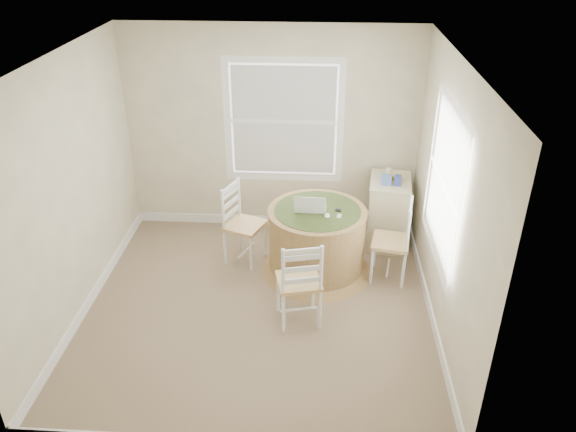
{
  "coord_description": "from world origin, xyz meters",
  "views": [
    {
      "loc": [
        0.61,
        -4.72,
        3.71
      ],
      "look_at": [
        0.29,
        0.45,
        0.87
      ],
      "focal_mm": 35.0,
      "sensor_mm": 36.0,
      "label": 1
    }
  ],
  "objects_px": {
    "chair_near": "(299,281)",
    "corner_chest": "(388,212)",
    "chair_left": "(245,225)",
    "laptop": "(310,208)",
    "round_table": "(317,238)",
    "chair_right": "(391,241)"
  },
  "relations": [
    {
      "from": "chair_left",
      "to": "chair_right",
      "type": "height_order",
      "value": "same"
    },
    {
      "from": "laptop",
      "to": "chair_left",
      "type": "bearing_deg",
      "value": -11.25
    },
    {
      "from": "chair_left",
      "to": "corner_chest",
      "type": "bearing_deg",
      "value": -51.92
    },
    {
      "from": "chair_near",
      "to": "chair_right",
      "type": "height_order",
      "value": "same"
    },
    {
      "from": "chair_left",
      "to": "chair_right",
      "type": "xyz_separation_m",
      "value": [
        1.66,
        -0.26,
        0.0
      ]
    },
    {
      "from": "round_table",
      "to": "corner_chest",
      "type": "bearing_deg",
      "value": 45.8
    },
    {
      "from": "round_table",
      "to": "chair_near",
      "type": "xyz_separation_m",
      "value": [
        -0.16,
        -0.9,
        0.04
      ]
    },
    {
      "from": "chair_left",
      "to": "laptop",
      "type": "height_order",
      "value": "laptop"
    },
    {
      "from": "chair_left",
      "to": "chair_near",
      "type": "height_order",
      "value": "same"
    },
    {
      "from": "round_table",
      "to": "chair_right",
      "type": "bearing_deg",
      "value": 1.81
    },
    {
      "from": "chair_right",
      "to": "laptop",
      "type": "bearing_deg",
      "value": -85.16
    },
    {
      "from": "round_table",
      "to": "corner_chest",
      "type": "distance_m",
      "value": 1.09
    },
    {
      "from": "chair_left",
      "to": "chair_near",
      "type": "bearing_deg",
      "value": -126.09
    },
    {
      "from": "chair_right",
      "to": "laptop",
      "type": "relative_size",
      "value": 2.67
    },
    {
      "from": "chair_right",
      "to": "laptop",
      "type": "distance_m",
      "value": 0.97
    },
    {
      "from": "chair_near",
      "to": "laptop",
      "type": "xyz_separation_m",
      "value": [
        0.08,
        0.9,
        0.35
      ]
    },
    {
      "from": "chair_near",
      "to": "corner_chest",
      "type": "bearing_deg",
      "value": -135.76
    },
    {
      "from": "chair_near",
      "to": "corner_chest",
      "type": "distance_m",
      "value": 1.88
    },
    {
      "from": "chair_left",
      "to": "chair_right",
      "type": "bearing_deg",
      "value": -77.17
    },
    {
      "from": "round_table",
      "to": "corner_chest",
      "type": "height_order",
      "value": "corner_chest"
    },
    {
      "from": "round_table",
      "to": "chair_near",
      "type": "distance_m",
      "value": 0.92
    },
    {
      "from": "chair_near",
      "to": "laptop",
      "type": "relative_size",
      "value": 2.67
    }
  ]
}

